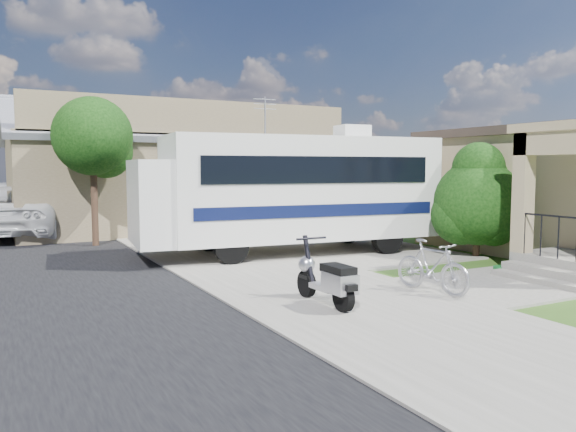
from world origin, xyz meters
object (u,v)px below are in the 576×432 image
shrub (477,199)px  bicycle (432,270)px  garden_hose (501,271)px  pickup_truck (19,211)px  motorhome (291,189)px  scooter (328,280)px

shrub → bicycle: (-4.26, -2.96, -1.08)m
bicycle → garden_hose: bicycle is taller
bicycle → pickup_truck: (-6.48, 13.83, 0.39)m
bicycle → pickup_truck: bearing=105.4°
shrub → garden_hose: 2.90m
shrub → garden_hose: bearing=-123.5°
garden_hose → shrub: bearing=56.5°
bicycle → garden_hose: (2.90, 0.90, -0.42)m
motorhome → pickup_truck: bearing=134.6°
scooter → pickup_truck: size_ratio=0.27×
bicycle → garden_hose: 3.06m
garden_hose → bicycle: bearing=-162.8°
pickup_truck → motorhome: bearing=140.1°
motorhome → pickup_truck: (-6.53, 8.09, -0.94)m
motorhome → bicycle: (-0.04, -5.74, -1.33)m
motorhome → shrub: motorhome is taller
motorhome → garden_hose: motorhome is taller
shrub → scooter: shrub is taller
motorhome → shrub: size_ratio=2.76×
motorhome → pickup_truck: size_ratio=1.33×
motorhome → garden_hose: bearing=-53.7°
scooter → shrub: bearing=23.4°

